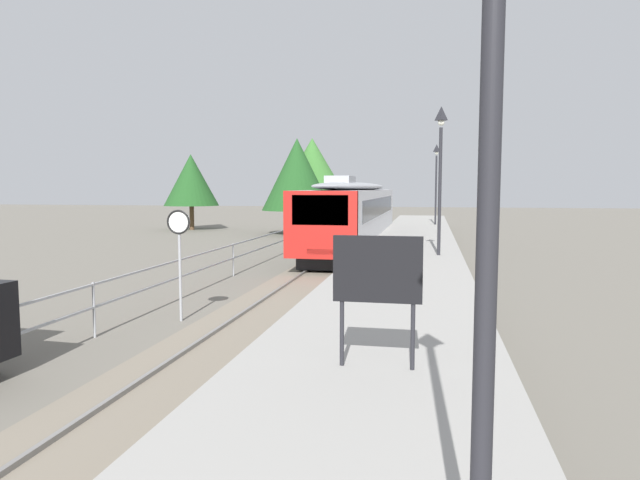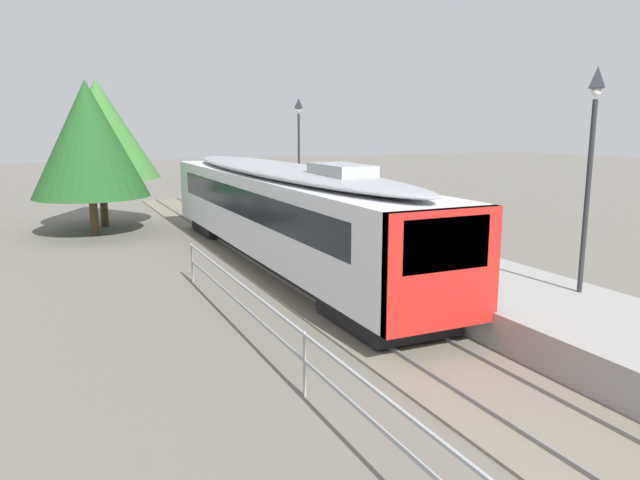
# 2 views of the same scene
# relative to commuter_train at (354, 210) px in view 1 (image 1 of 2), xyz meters

# --- Properties ---
(ground_plane) EXTENTS (160.00, 160.00, 0.00)m
(ground_plane) POSITION_rel_commuter_train_xyz_m (-3.00, -8.73, -2.15)
(ground_plane) COLOR #6B665B
(track_rails) EXTENTS (3.20, 60.00, 0.14)m
(track_rails) POSITION_rel_commuter_train_xyz_m (0.00, -8.73, -2.11)
(track_rails) COLOR slate
(track_rails) RESTS_ON ground
(commuter_train) EXTENTS (2.82, 19.09, 3.74)m
(commuter_train) POSITION_rel_commuter_train_xyz_m (0.00, 0.00, 0.00)
(commuter_train) COLOR silver
(commuter_train) RESTS_ON track_rails
(station_platform) EXTENTS (3.90, 60.00, 0.90)m
(station_platform) POSITION_rel_commuter_train_xyz_m (3.25, -8.73, -1.70)
(station_platform) COLOR #999691
(station_platform) RESTS_ON ground
(platform_lamp_mid_platform) EXTENTS (0.34, 0.34, 5.35)m
(platform_lamp_mid_platform) POSITION_rel_commuter_train_xyz_m (4.34, -9.02, 2.48)
(platform_lamp_mid_platform) COLOR #232328
(platform_lamp_mid_platform) RESTS_ON station_platform
(platform_lamp_far_end) EXTENTS (0.34, 0.34, 5.35)m
(platform_lamp_far_end) POSITION_rel_commuter_train_xyz_m (4.34, 8.65, 2.48)
(platform_lamp_far_end) COLOR #232328
(platform_lamp_far_end) RESTS_ON station_platform
(platform_notice_board) EXTENTS (1.20, 0.08, 1.80)m
(platform_notice_board) POSITION_rel_commuter_train_xyz_m (3.35, -22.36, 0.04)
(platform_notice_board) COLOR #232328
(platform_notice_board) RESTS_ON station_platform
(speed_limit_sign) EXTENTS (0.61, 0.10, 2.81)m
(speed_limit_sign) POSITION_rel_commuter_train_xyz_m (-2.09, -16.91, -0.02)
(speed_limit_sign) COLOR #9EA0A5
(speed_limit_sign) RESTS_ON ground
(carpark_fence) EXTENTS (0.06, 36.06, 1.25)m
(carpark_fence) POSITION_rel_commuter_train_xyz_m (-3.30, -18.73, -1.24)
(carpark_fence) COLOR #9EA0A5
(carpark_fence) RESTS_ON ground
(tree_behind_carpark) EXTENTS (4.35, 4.35, 6.04)m
(tree_behind_carpark) POSITION_rel_commuter_train_xyz_m (-14.84, 12.38, 1.84)
(tree_behind_carpark) COLOR brown
(tree_behind_carpark) RESTS_ON ground
(tree_behind_station_far) EXTENTS (5.10, 5.10, 6.90)m
(tree_behind_station_far) POSITION_rel_commuter_train_xyz_m (-5.43, 9.53, 2.17)
(tree_behind_station_far) COLOR brown
(tree_behind_station_far) RESTS_ON ground
(tree_distant_left) EXTENTS (5.58, 5.58, 7.08)m
(tree_distant_left) POSITION_rel_commuter_train_xyz_m (-4.79, 11.74, 2.58)
(tree_distant_left) COLOR brown
(tree_distant_left) RESTS_ON ground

